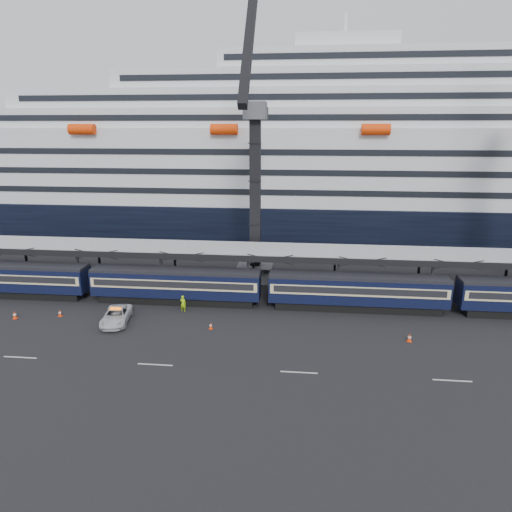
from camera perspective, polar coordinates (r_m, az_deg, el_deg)
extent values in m
plane|color=black|center=(44.10, 24.36, -11.46)|extent=(260.00, 260.00, 0.00)
cube|color=beige|center=(45.17, -27.39, -11.18)|extent=(3.00, 0.15, 0.02)
cube|color=beige|center=(40.11, -12.49, -13.11)|extent=(3.00, 0.15, 0.02)
cube|color=beige|center=(38.29, 5.39, -14.28)|extent=(3.00, 0.15, 0.02)
cube|color=beige|center=(40.14, 23.34, -14.11)|extent=(3.00, 0.15, 0.02)
cube|color=black|center=(61.04, -28.31, -3.98)|extent=(17.48, 2.40, 0.90)
cube|color=black|center=(60.51, -28.53, -2.38)|extent=(19.00, 2.80, 2.70)
cube|color=beige|center=(60.43, -28.57, -2.11)|extent=(18.62, 2.92, 1.05)
cube|color=black|center=(60.42, -28.57, -2.06)|extent=(17.86, 2.98, 0.70)
cube|color=black|center=(60.11, -28.71, -1.02)|extent=(19.00, 2.50, 0.35)
cube|color=black|center=(52.61, -9.87, -5.25)|extent=(17.48, 2.40, 0.90)
cube|color=black|center=(52.00, -9.97, -3.39)|extent=(19.00, 2.80, 2.70)
cube|color=beige|center=(51.90, -9.98, -3.08)|extent=(18.62, 2.92, 1.05)
cube|color=black|center=(51.88, -9.99, -3.03)|extent=(17.86, 2.98, 0.70)
cube|color=black|center=(51.53, -10.05, -1.82)|extent=(19.00, 2.50, 0.35)
cube|color=black|center=(51.08, 12.40, -6.04)|extent=(17.48, 2.40, 0.90)
cube|color=black|center=(50.45, 12.52, -4.15)|extent=(19.00, 2.80, 2.70)
cube|color=beige|center=(50.35, 12.54, -3.83)|extent=(18.62, 2.92, 1.05)
cube|color=black|center=(50.33, 12.54, -3.77)|extent=(17.86, 2.98, 0.70)
cube|color=black|center=(49.97, 12.62, -2.53)|extent=(19.00, 2.50, 0.35)
cube|color=gray|center=(54.79, 20.60, 0.25)|extent=(130.00, 6.00, 0.25)
cube|color=black|center=(52.08, 21.36, -0.95)|extent=(130.00, 0.25, 0.70)
cube|color=black|center=(57.67, 19.86, 0.77)|extent=(130.00, 0.25, 0.70)
cube|color=black|center=(66.89, -26.80, -0.15)|extent=(0.25, 0.25, 5.40)
cube|color=black|center=(57.29, -21.30, -1.98)|extent=(0.25, 0.25, 5.40)
cube|color=black|center=(62.09, -19.00, -0.42)|extent=(0.25, 0.25, 5.40)
cube|color=black|center=(53.51, -11.71, -2.42)|extent=(0.25, 0.25, 5.40)
cube|color=black|center=(58.61, -10.09, -0.72)|extent=(0.25, 0.25, 5.40)
cube|color=black|center=(51.42, -1.01, -2.84)|extent=(0.25, 0.25, 5.40)
cube|color=black|center=(56.71, -0.32, -1.03)|extent=(0.25, 0.25, 5.40)
cube|color=black|center=(51.23, 10.18, -3.17)|extent=(0.25, 0.25, 5.40)
cube|color=black|center=(56.54, 9.80, -1.33)|extent=(0.25, 0.25, 5.40)
cube|color=black|center=(52.97, 21.05, -3.37)|extent=(0.25, 0.25, 5.40)
cube|color=black|center=(58.12, 19.69, -1.57)|extent=(0.25, 0.25, 5.40)
cube|color=black|center=(61.31, 28.79, -1.75)|extent=(0.25, 0.25, 5.40)
cube|color=black|center=(85.76, 15.34, 4.76)|extent=(200.00, 28.00, 7.00)
cube|color=white|center=(84.54, 15.81, 11.09)|extent=(190.00, 26.88, 12.00)
cube|color=white|center=(84.32, 16.21, 16.16)|extent=(160.00, 24.64, 3.00)
cube|color=black|center=(72.15, 17.92, 16.18)|extent=(153.60, 0.12, 0.90)
cube|color=white|center=(84.42, 16.37, 18.19)|extent=(124.00, 21.84, 3.00)
cube|color=black|center=(73.64, 17.90, 18.51)|extent=(119.04, 0.12, 0.90)
cube|color=white|center=(84.63, 16.54, 20.22)|extent=(90.00, 19.04, 3.00)
cube|color=black|center=(75.25, 17.88, 20.74)|extent=(86.40, 0.12, 0.90)
cube|color=white|center=(84.94, 16.71, 22.23)|extent=(56.00, 16.24, 3.00)
cube|color=black|center=(76.96, 17.87, 22.87)|extent=(53.76, 0.12, 0.90)
cube|color=white|center=(84.33, 10.99, 24.34)|extent=(16.00, 12.00, 2.50)
cylinder|color=#FF3B08|center=(76.99, -20.91, 14.58)|extent=(4.00, 1.60, 1.60)
cylinder|color=#FF3B08|center=(70.12, -4.00, 15.52)|extent=(4.00, 1.60, 1.60)
cylinder|color=#FF3B08|center=(69.82, 14.75, 15.05)|extent=(4.00, 1.60, 1.60)
cube|color=#46494D|center=(59.31, -0.09, -1.99)|extent=(4.50, 4.50, 2.00)
cube|color=black|center=(57.04, -0.09, 7.61)|extent=(1.30, 1.30, 18.00)
cube|color=#46494D|center=(56.48, -0.10, 17.71)|extent=(2.60, 3.20, 2.00)
cube|color=black|center=(51.44, -0.86, 25.61)|extent=(0.90, 12.26, 14.37)
cube|color=black|center=(58.98, 0.17, 17.63)|extent=(0.90, 5.04, 0.90)
cube|color=black|center=(61.48, 0.42, 17.37)|extent=(2.20, 1.60, 1.60)
imported|color=silver|center=(48.61, -17.07, -7.18)|extent=(3.33, 5.67, 1.48)
imported|color=#A7E50C|center=(49.85, -9.11, -5.87)|extent=(0.72, 0.54, 1.79)
cube|color=#FF3B08|center=(53.89, -27.88, -6.91)|extent=(0.43, 0.43, 0.05)
cone|color=#FF3B08|center=(53.74, -27.94, -6.49)|extent=(0.36, 0.36, 0.81)
cylinder|color=white|center=(53.74, -27.94, -6.49)|extent=(0.30, 0.30, 0.14)
cube|color=#FF3B08|center=(52.52, -23.27, -6.91)|extent=(0.38, 0.38, 0.04)
cone|color=#FF3B08|center=(52.38, -23.32, -6.52)|extent=(0.32, 0.32, 0.72)
cylinder|color=white|center=(52.38, -23.32, -6.52)|extent=(0.27, 0.27, 0.12)
cube|color=#FF3B08|center=(45.68, -5.67, -9.03)|extent=(0.35, 0.35, 0.04)
cone|color=#FF3B08|center=(45.53, -5.68, -8.63)|extent=(0.30, 0.30, 0.67)
cylinder|color=white|center=(45.53, -5.68, -8.63)|extent=(0.25, 0.25, 0.11)
cube|color=#FF3B08|center=(45.29, 18.60, -10.06)|extent=(0.41, 0.41, 0.04)
cone|color=#FF3B08|center=(45.12, 18.64, -9.59)|extent=(0.35, 0.35, 0.78)
cylinder|color=white|center=(45.12, 18.64, -9.59)|extent=(0.29, 0.29, 0.13)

